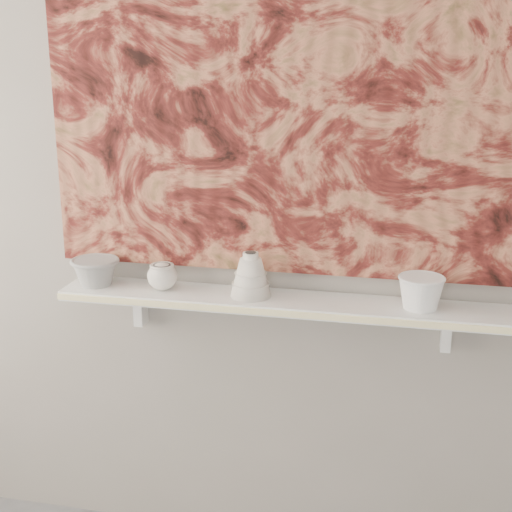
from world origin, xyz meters
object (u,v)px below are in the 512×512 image
(painting, at_px, (290,91))
(cup_cream, at_px, (162,276))
(shelf, at_px, (283,303))
(bowl_white, at_px, (421,292))
(bell_vessel, at_px, (251,274))
(bowl_grey, at_px, (95,271))

(painting, distance_m, cup_cream, 0.69)
(shelf, distance_m, bowl_white, 0.41)
(bell_vessel, relative_size, bowl_white, 1.02)
(shelf, xyz_separation_m, painting, (0.00, 0.08, 0.62))
(painting, distance_m, bowl_white, 0.70)
(painting, xyz_separation_m, bowl_grey, (-0.61, -0.08, -0.57))
(painting, height_order, bell_vessel, painting)
(shelf, bearing_deg, cup_cream, 180.00)
(shelf, bearing_deg, bowl_white, 0.00)
(painting, distance_m, bell_vessel, 0.56)
(cup_cream, bearing_deg, bell_vessel, 0.00)
(shelf, height_order, bowl_white, bowl_white)
(shelf, height_order, bowl_grey, bowl_grey)
(bowl_grey, distance_m, bell_vessel, 0.51)
(bowl_white, bearing_deg, painting, 168.79)
(bowl_grey, bearing_deg, bell_vessel, 0.00)
(shelf, xyz_separation_m, bowl_white, (0.41, 0.00, 0.06))
(painting, xyz_separation_m, bell_vessel, (-0.10, -0.08, -0.54))
(painting, bearing_deg, shelf, -90.00)
(bowl_grey, xyz_separation_m, cup_cream, (0.23, 0.00, -0.00))
(shelf, distance_m, bowl_grey, 0.61)
(bowl_grey, distance_m, bowl_white, 1.02)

